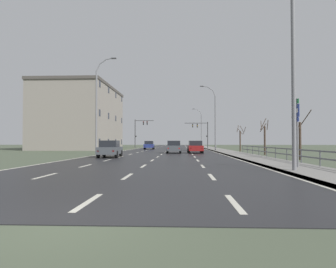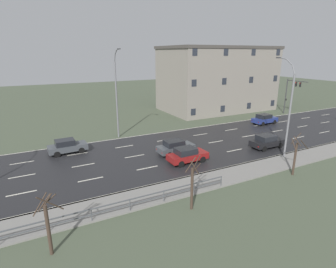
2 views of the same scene
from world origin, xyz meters
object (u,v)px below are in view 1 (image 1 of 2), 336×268
Objects in this scene: street_lamp_foreground at (290,58)px; car_far_left at (174,147)px; street_lamp_distant at (201,128)px; car_near_left at (110,149)px; car_mid_centre at (195,147)px; traffic_signal_left at (139,129)px; traffic_signal_right at (202,130)px; street_lamp_midground at (214,119)px; street_lamp_left_bank at (98,107)px; highway_sign at (297,124)px; brick_building at (81,118)px; car_distant at (195,146)px; car_far_right at (149,145)px.

car_far_left is at bearing 104.43° from street_lamp_foreground.
street_lamp_distant is 2.47× the size of car_near_left.
street_lamp_foreground is at bearing -83.32° from car_mid_centre.
traffic_signal_right is at bearing -1.79° from traffic_signal_left.
street_lamp_left_bank is at bearing -137.96° from street_lamp_midground.
traffic_signal_left is 1.51× the size of car_near_left.
traffic_signal_right reaches higher than highway_sign.
car_near_left is at bearing -119.49° from car_far_left.
car_near_left and car_far_left have the same top height.
street_lamp_foreground is 24.45m from car_mid_centre.
traffic_signal_right is (-1.76, 49.56, 1.53)m from highway_sign.
street_lamp_distant is 15.93m from traffic_signal_right.
car_near_left is at bearing -120.21° from street_lamp_midground.
highway_sign is at bearing -58.39° from brick_building.
street_lamp_midground is 0.92× the size of street_lamp_left_bank.
street_lamp_left_bank is at bearing -114.35° from traffic_signal_right.
car_distant is (-2.95, -32.86, -4.23)m from street_lamp_distant.
traffic_signal_left is at bearing 89.07° from street_lamp_left_bank.
street_lamp_left_bank reaches higher than traffic_signal_left.
street_lamp_distant is at bearing 63.75° from car_far_right.
street_lamp_foreground is at bearing -74.46° from traffic_signal_left.
street_lamp_foreground is 53.69m from traffic_signal_left.
car_distant is (-2.15, -16.99, -3.13)m from traffic_signal_right.
highway_sign is 0.91× the size of car_mid_centre.
street_lamp_left_bank reaches higher than car_mid_centre.
car_far_left is (8.24, -27.86, -3.45)m from traffic_signal_left.
traffic_signal_right is 13.98m from car_far_right.
brick_building is (-13.15, 0.39, 5.16)m from car_far_right.
car_far_right is at bearing -1.70° from brick_building.
street_lamp_midground is 23.16m from traffic_signal_left.
street_lamp_foreground is 2.70× the size of car_near_left.
traffic_signal_right reaches higher than car_far_right.
street_lamp_midground is 12.27m from car_far_left.
street_lamp_midground is at bearing 89.99° from street_lamp_foreground.
street_lamp_foreground is 1.09× the size of street_lamp_distant.
car_distant and car_mid_centre have the same top height.
car_mid_centre is at bearing 17.44° from street_lamp_left_bank.
highway_sign is at bearing -83.08° from car_distant.
street_lamp_midground reaches higher than traffic_signal_left.
street_lamp_midground reaches higher than car_near_left.
car_far_left is (-7.10, 22.12, -1.61)m from highway_sign.
car_mid_centre is at bearing 101.33° from highway_sign.
traffic_signal_right is 25.12m from brick_building.
car_mid_centre is 1.00× the size of car_far_right.
traffic_signal_left is at bearing -132.95° from street_lamp_distant.
car_distant is 11.73m from car_far_right.
traffic_signal_right is at bearing 82.91° from car_mid_centre.
street_lamp_distant reaches higher than car_near_left.
street_lamp_midground is (0.01, 33.58, -0.44)m from street_lamp_foreground.
highway_sign reaches higher than car_mid_centre.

